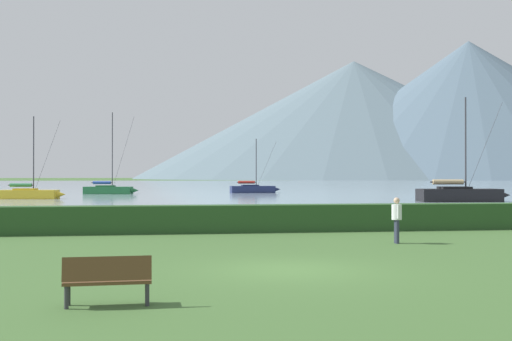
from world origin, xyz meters
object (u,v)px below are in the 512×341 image
Objects in this scene: sailboat_slip_2 at (253,189)px; sailboat_slip_5 at (460,194)px; park_bench_near_path at (108,278)px; person_seated_viewer at (397,216)px; sailboat_slip_4 at (30,193)px; sailboat_slip_6 at (109,189)px.

sailboat_slip_2 is 0.77× the size of sailboat_slip_5.
person_seated_viewer is at bearing 43.74° from park_bench_near_path.
sailboat_slip_4 is 16.93m from sailboat_slip_6.
sailboat_slip_4 is 0.88× the size of sailboat_slip_5.
sailboat_slip_2 is 0.71× the size of sailboat_slip_6.
sailboat_slip_2 is at bearing 93.19° from person_seated_viewer.
person_seated_viewer is (15.29, -61.27, 0.38)m from sailboat_slip_6.
sailboat_slip_2 is 74.56m from park_bench_near_path.
person_seated_viewer is (-18.80, -33.28, 0.27)m from sailboat_slip_5.
sailboat_slip_6 is (-19.06, -2.48, 0.03)m from sailboat_slip_2.
sailboat_slip_6 reaches higher than person_seated_viewer.
sailboat_slip_6 is 6.35× the size of person_seated_viewer.
sailboat_slip_5 is at bearing 54.53° from park_bench_near_path.
person_seated_viewer is at bearing -65.70° from sailboat_slip_6.
sailboat_slip_4 is at bearing 122.22° from person_seated_viewer.
sailboat_slip_4 is 5.16× the size of park_bench_near_path.
sailboat_slip_5 reaches higher than sailboat_slip_2.
sailboat_slip_5 is 51.33m from park_bench_near_path.
person_seated_viewer is at bearing -96.26° from sailboat_slip_2.
sailboat_slip_5 is 38.23m from person_seated_viewer.
sailboat_slip_4 is at bearing -147.81° from sailboat_slip_2.
sailboat_slip_5 is at bearing -8.73° from sailboat_slip_4.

